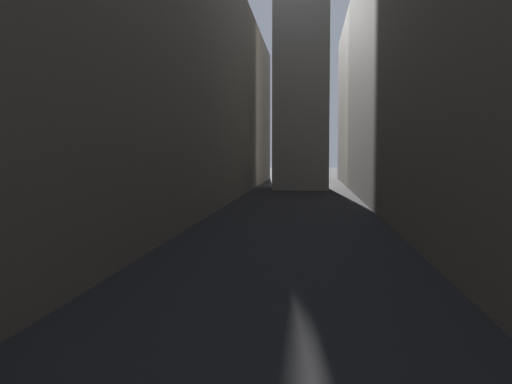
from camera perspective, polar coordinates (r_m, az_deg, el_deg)
ground_plane at (r=41.14m, az=3.73°, el=-1.94°), size 264.00×264.00×0.00m
building_block_left at (r=45.00m, az=-10.64°, el=11.20°), size 11.11×108.00×19.91m
building_block_right at (r=45.10m, az=21.18°, el=12.06°), size 15.26×108.00×21.56m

